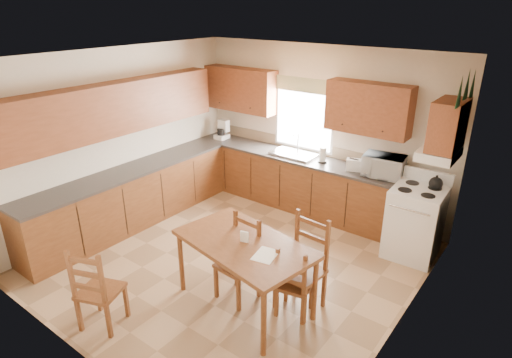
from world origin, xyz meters
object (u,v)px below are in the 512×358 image
Objects in this scene: chair_far_left at (237,260)px; chair_far_right at (301,266)px; dining_table at (245,274)px; chair_near_right at (295,280)px; chair_near_left at (99,286)px; stove at (414,223)px; microwave at (384,166)px.

chair_far_right is at bearing 27.35° from chair_far_left.
chair_near_right is at bearing 32.33° from dining_table.
chair_near_left is 2.19m from chair_far_right.
stove is 2.02m from chair_far_right.
stove is 0.98× the size of chair_near_left.
chair_near_left is (-2.22, -3.44, 0.01)m from stove.
chair_near_right is at bearing -159.11° from chair_near_left.
microwave is 4.13m from chair_near_left.
stove is 2.13m from chair_near_right.
dining_table is at bearing -120.25° from stove.
stove is 4.10m from chair_near_left.
dining_table is at bearing -151.83° from chair_near_left.
chair_near_right is at bearing -84.91° from chair_far_right.
stove is 0.96× the size of chair_far_left.
stove is at bearing 72.24° from dining_table.
chair_near_left is (-1.58, -3.77, -0.58)m from microwave.
microwave reaches higher than dining_table.
chair_near_right reaches higher than dining_table.
stove is 2.54m from dining_table.
dining_table is (-1.19, -2.25, -0.07)m from stove.
chair_near_left is 0.98× the size of chair_far_left.
microwave is 0.61× the size of chair_near_right.
chair_far_left reaches higher than dining_table.
chair_far_right is at bearing 42.05° from dining_table.
chair_far_right reaches higher than chair_near_left.
stove is 1.82× the size of microwave.
chair_far_left is 0.75m from chair_far_right.
stove is 0.93m from microwave.
chair_near_right is 0.17m from chair_far_right.
dining_table is at bearing -109.83° from microwave.
dining_table is at bearing -13.08° from chair_far_left.
chair_near_left is (-1.03, -1.20, 0.08)m from dining_table.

